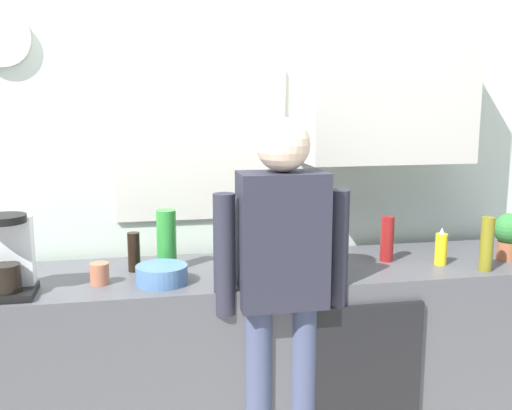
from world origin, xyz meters
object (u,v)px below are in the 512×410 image
Objects in this scene: bottle_olive_oil at (487,244)px; potted_plant at (509,233)px; cup_terracotta_mug at (100,274)px; bottle_clear_soda at (167,240)px; cup_white_mug at (247,265)px; dish_soap at (441,249)px; cup_yellow_cup at (329,246)px; bottle_dark_sauce at (134,252)px; bottle_green_wine at (324,239)px; coffee_maker at (9,259)px; mixing_bowl at (162,274)px; bottle_red_vinegar at (387,239)px; person_at_sink at (282,275)px.

potted_plant is at bearing 34.94° from bottle_olive_oil.
bottle_clear_soda is at bearing 29.01° from cup_terracotta_mug.
dish_soap reaches higher than cup_white_mug.
cup_terracotta_mug is at bearing -179.54° from potted_plant.
cup_yellow_cup is (0.82, 0.13, -0.10)m from bottle_clear_soda.
bottle_dark_sauce is 0.87m from bottle_green_wine.
potted_plant reaches higher than cup_white_mug.
cup_terracotta_mug is at bearing 10.78° from coffee_maker.
mixing_bowl is at bearing -178.29° from dish_soap.
bottle_olive_oil is 1.39× the size of bottle_dark_sauce.
coffee_maker is at bearing -169.22° from cup_terracotta_mug.
coffee_maker is at bearing -154.22° from bottle_dark_sauce.
bottle_dark_sauce is at bearing 176.99° from bottle_red_vinegar.
coffee_maker is at bearing 160.15° from person_at_sink.
bottle_green_wine is (-0.35, -0.10, 0.04)m from bottle_red_vinegar.
bottle_green_wine is 0.37m from cup_white_mug.
mixing_bowl is at bearing -172.91° from cup_white_mug.
bottle_red_vinegar reaches higher than cup_yellow_cup.
mixing_bowl is at bearing -172.24° from bottle_red_vinegar.
person_at_sink is at bearing -14.89° from cup_terracotta_mug.
potted_plant reaches higher than mixing_bowl.
coffee_maker is 1.50m from cup_yellow_cup.
coffee_maker is 3.59× the size of cup_terracotta_mug.
bottle_dark_sauce and dish_soap have the same top height.
bottle_olive_oil is at bearing -9.00° from person_at_sink.
mixing_bowl is at bearing -98.78° from bottle_clear_soda.
bottle_dark_sauce is 0.71m from person_at_sink.
cup_terracotta_mug is (-0.99, -0.01, -0.10)m from bottle_green_wine.
bottle_clear_soda is 1.22× the size of potted_plant.
bottle_dark_sauce is (0.49, 0.23, -0.06)m from coffee_maker.
bottle_clear_soda is at bearing 174.94° from potted_plant.
coffee_maker reaches higher than cup_yellow_cup.
cup_white_mug is at bearing -179.86° from bottle_green_wine.
bottle_olive_oil is 1.73m from cup_terracotta_mug.
person_at_sink is (1.09, -0.13, -0.09)m from coffee_maker.
bottle_red_vinegar is 1.22× the size of dish_soap.
potted_plant is (1.93, 0.02, 0.09)m from cup_terracotta_mug.
coffee_maker is 1.10m from person_at_sink.
cup_white_mug is at bearing -171.88° from bottle_red_vinegar.
bottle_clear_soda is 1.05m from bottle_red_vinegar.
cup_terracotta_mug is at bearing 152.23° from person_at_sink.
bottle_green_wine is 0.58m from dish_soap.
cup_white_mug reaches higher than cup_terracotta_mug.
person_at_sink is at bearing -31.32° from bottle_dark_sauce.
bottle_dark_sauce is at bearing 118.99° from mixing_bowl.
cup_white_mug is (0.64, 0.01, 0.00)m from cup_terracotta_mug.
bottle_red_vinegar is (1.69, 0.17, -0.04)m from coffee_maker.
bottle_dark_sauce reaches higher than cup_white_mug.
bottle_green_wine is 3.16× the size of cup_white_mug.
bottle_green_wine is 1.67× the size of dish_soap.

